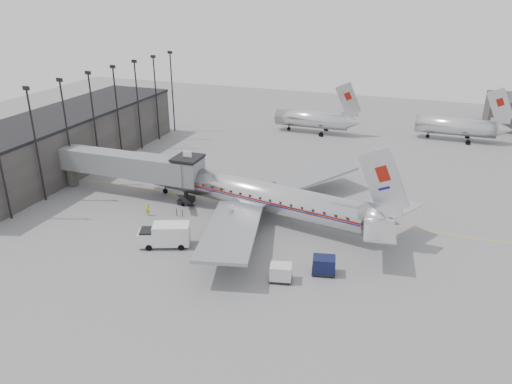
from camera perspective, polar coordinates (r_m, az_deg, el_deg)
ground at (r=60.19m, az=-1.62°, el=-3.79°), size 160.00×160.00×0.00m
terminal at (r=83.86m, az=-21.25°, el=5.37°), size 12.00×46.00×8.00m
apron_line at (r=64.40m, az=2.82°, el=-1.94°), size 60.00×0.15×0.01m
jet_bridge at (r=68.81m, az=-13.56°, el=2.84°), size 21.00×6.20×7.10m
floodlight_masts at (r=81.00m, az=-16.78°, el=8.60°), size 0.90×42.25×15.25m
distant_aircraft_near at (r=97.57m, az=6.49°, el=8.32°), size 16.39×3.20×10.26m
distant_aircraft_mid at (r=99.10m, az=21.93°, el=7.03°), size 16.39×3.20×10.26m
airliner at (r=61.15m, az=-0.03°, el=-0.30°), size 36.65×33.67×11.68m
service_van at (r=55.86m, az=-10.36°, el=-4.83°), size 5.97×4.02×2.62m
baggage_cart_navy at (r=50.66m, az=7.76°, el=-8.27°), size 2.63×2.19×1.83m
baggage_cart_white at (r=49.19m, az=2.86°, el=-9.17°), size 2.52×2.12×1.73m
ramp_worker at (r=63.62m, az=-12.27°, el=-2.01°), size 0.63×0.46×1.60m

